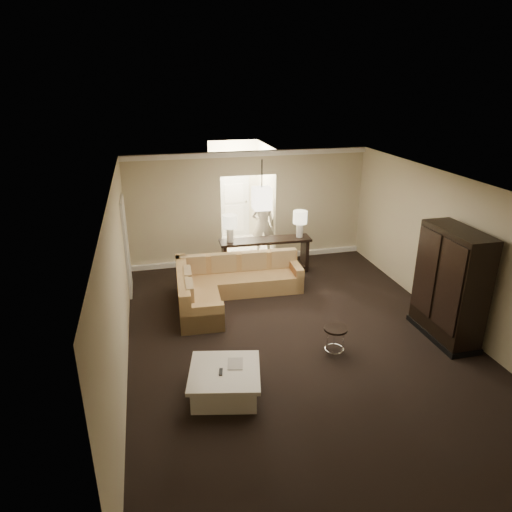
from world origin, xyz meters
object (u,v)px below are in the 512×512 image
object	(u,v)px
console_table	(265,253)
person	(263,222)
coffee_table	(225,382)
drink_table	(335,335)
armoire	(450,287)
sectional_sofa	(227,284)

from	to	relation	value
console_table	person	world-z (taller)	person
coffee_table	drink_table	xyz separation A→B (m)	(2.01, 0.61, 0.15)
person	console_table	bearing A→B (deg)	92.51
console_table	person	size ratio (longest dim) A/B	1.22
console_table	armoire	size ratio (longest dim) A/B	1.07
armoire	person	xyz separation A→B (m)	(-2.14, 4.83, -0.09)
drink_table	person	distance (m)	4.92
sectional_sofa	armoire	size ratio (longest dim) A/B	1.37
sectional_sofa	console_table	size ratio (longest dim) A/B	1.28
coffee_table	armoire	distance (m)	4.28
sectional_sofa	person	world-z (taller)	person
console_table	person	bearing A→B (deg)	80.21
armoire	drink_table	size ratio (longest dim) A/B	4.09
coffee_table	drink_table	bearing A→B (deg)	16.87
sectional_sofa	drink_table	distance (m)	2.88
console_table	drink_table	bearing A→B (deg)	-83.91
sectional_sofa	armoire	xyz separation A→B (m)	(3.55, -2.45, 0.66)
sectional_sofa	console_table	world-z (taller)	console_table
console_table	sectional_sofa	bearing A→B (deg)	-132.18
sectional_sofa	coffee_table	xyz separation A→B (m)	(-0.60, -3.12, -0.11)
sectional_sofa	drink_table	world-z (taller)	sectional_sofa
armoire	person	world-z (taller)	armoire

